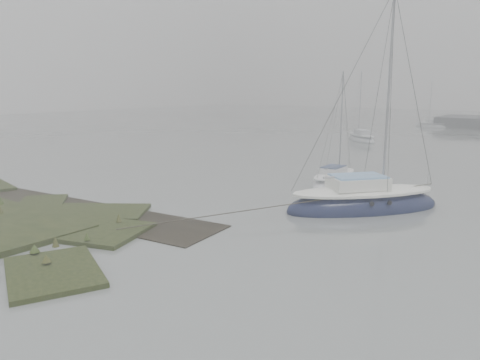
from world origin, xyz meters
name	(u,v)px	position (x,y,z in m)	size (l,w,h in m)	color
ground	(391,154)	(0.00, 30.00, 0.00)	(160.00, 160.00, 0.00)	slate
sailboat_main	(363,203)	(4.95, 11.99, 0.32)	(6.48, 7.05, 10.20)	#121836
sailboat_white	(334,180)	(1.46, 16.42, 0.21)	(1.69, 4.82, 6.75)	silver
sailboat_far_a	(361,139)	(-5.59, 37.40, 0.23)	(4.98, 4.97, 7.47)	#B3B8BE
sailboat_far_c	(433,126)	(-4.12, 58.59, 0.20)	(4.74, 1.81, 6.57)	silver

